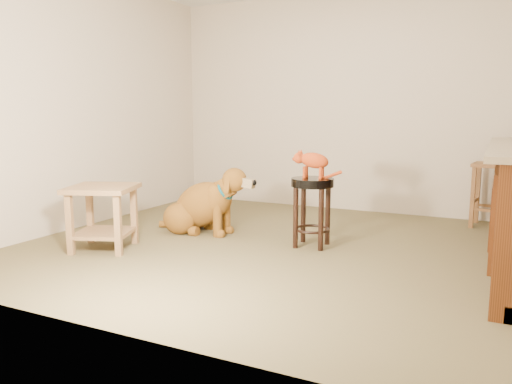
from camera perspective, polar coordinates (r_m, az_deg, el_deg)
The scene contains 7 objects.
floor at distance 4.43m, azimuth 3.33°, elevation -6.39°, with size 4.50×4.00×0.01m, color brown.
room_shell at distance 4.31m, azimuth 3.54°, elevation 15.66°, with size 4.54×4.04×2.62m.
padded_stool at distance 4.42m, azimuth 6.44°, elevation -0.71°, with size 0.37×0.37×0.61m.
wood_stool at distance 5.71m, azimuth 25.21°, elevation -0.23°, with size 0.40×0.40×0.67m.
side_table at distance 4.51m, azimuth -17.11°, elevation -1.72°, with size 0.69×0.69×0.56m.
golden_retriever at distance 4.97m, azimuth -6.14°, elevation -1.63°, with size 1.12×0.55×0.71m.
tabby_kitten at distance 4.38m, azimuth 6.39°, elevation 3.51°, with size 0.43×0.18×0.27m.
Camera 1 is at (1.64, -3.95, 1.17)m, focal length 35.00 mm.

